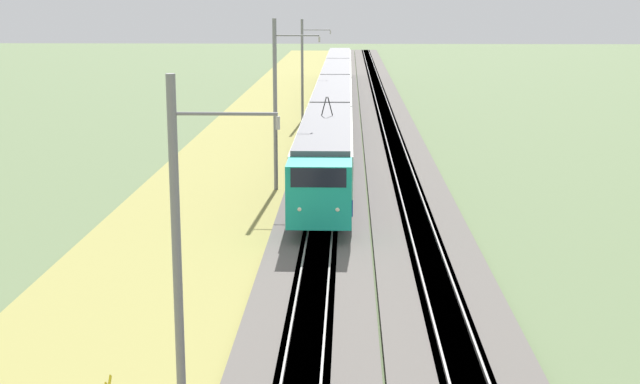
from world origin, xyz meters
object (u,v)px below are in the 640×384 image
passenger_train (335,92)px  catenary_mast_near (179,257)px  catenary_mast_mid (276,104)px  catenary_mast_far (303,70)px

passenger_train → catenary_mast_near: (-58.89, 2.71, 2.20)m
passenger_train → catenary_mast_mid: bearing=-5.1°
passenger_train → catenary_mast_far: size_ratio=9.72×
catenary_mast_near → catenary_mast_far: catenary_mast_near is taller
passenger_train → catenary_mast_mid: (-30.68, 2.71, 2.51)m
catenary_mast_near → catenary_mast_mid: 28.21m
passenger_train → catenary_mast_far: bearing=-47.6°
catenary_mast_near → catenary_mast_far: (56.42, -0.00, -0.04)m
catenary_mast_mid → catenary_mast_far: 28.21m
passenger_train → catenary_mast_near: bearing=-2.6°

